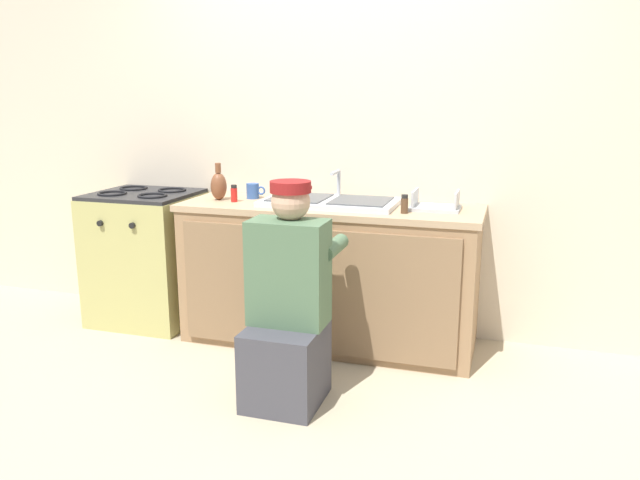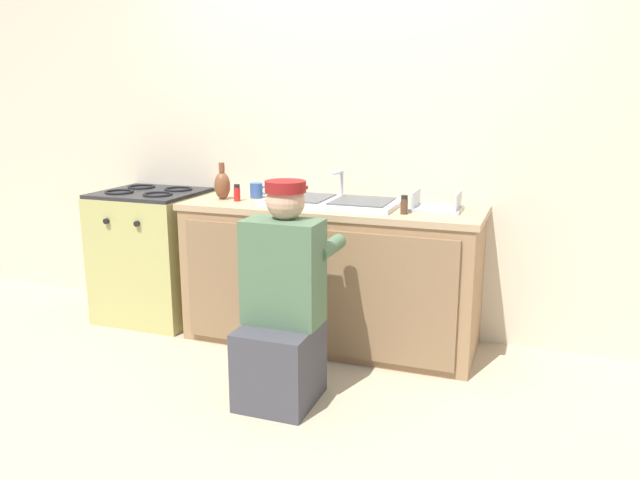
% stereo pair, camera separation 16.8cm
% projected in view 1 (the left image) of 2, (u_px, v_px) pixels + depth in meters
% --- Properties ---
extents(ground_plane, '(12.00, 12.00, 0.00)m').
position_uv_depth(ground_plane, '(315.00, 359.00, 3.65)').
color(ground_plane, tan).
extents(back_wall, '(6.00, 0.10, 2.50)m').
position_uv_depth(back_wall, '(346.00, 136.00, 3.96)').
color(back_wall, beige).
rests_on(back_wall, ground_plane).
extents(counter_cabinet, '(1.77, 0.62, 0.83)m').
position_uv_depth(counter_cabinet, '(329.00, 277.00, 3.82)').
color(counter_cabinet, '#997551').
rests_on(counter_cabinet, ground_plane).
extents(countertop, '(1.81, 0.62, 0.04)m').
position_uv_depth(countertop, '(330.00, 208.00, 3.73)').
color(countertop, tan).
rests_on(countertop, counter_cabinet).
extents(sink_double_basin, '(0.80, 0.44, 0.19)m').
position_uv_depth(sink_double_basin, '(330.00, 201.00, 3.73)').
color(sink_double_basin, silver).
rests_on(sink_double_basin, countertop).
extents(stove_range, '(0.66, 0.62, 0.89)m').
position_uv_depth(stove_range, '(147.00, 257.00, 4.20)').
color(stove_range, tan).
rests_on(stove_range, ground_plane).
extents(plumber_person, '(0.42, 0.61, 1.10)m').
position_uv_depth(plumber_person, '(288.00, 312.00, 3.07)').
color(plumber_person, '#3F3F47').
rests_on(plumber_person, ground_plane).
extents(spice_bottle_red, '(0.04, 0.04, 0.10)m').
position_uv_depth(spice_bottle_red, '(234.00, 194.00, 3.81)').
color(spice_bottle_red, red).
rests_on(spice_bottle_red, countertop).
extents(spice_bottle_pepper, '(0.04, 0.04, 0.10)m').
position_uv_depth(spice_bottle_pepper, '(405.00, 204.00, 3.45)').
color(spice_bottle_pepper, '#513823').
rests_on(spice_bottle_pepper, countertop).
extents(vase_decorative, '(0.10, 0.10, 0.23)m').
position_uv_depth(vase_decorative, '(219.00, 186.00, 3.87)').
color(vase_decorative, brown).
rests_on(vase_decorative, countertop).
extents(dish_rack_tray, '(0.28, 0.22, 0.11)m').
position_uv_depth(dish_rack_tray, '(435.00, 205.00, 3.56)').
color(dish_rack_tray, '#B2B7BC').
rests_on(dish_rack_tray, countertop).
extents(coffee_mug, '(0.13, 0.08, 0.09)m').
position_uv_depth(coffee_mug, '(253.00, 191.00, 3.94)').
color(coffee_mug, '#335699').
rests_on(coffee_mug, countertop).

